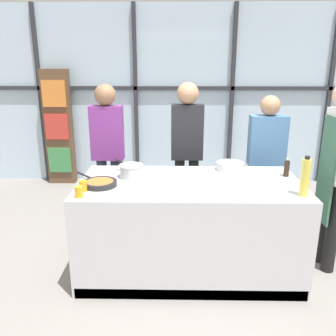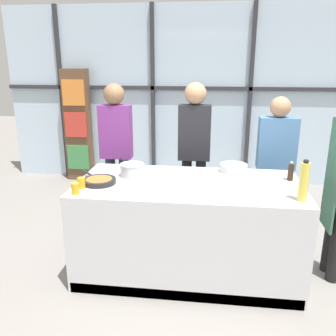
% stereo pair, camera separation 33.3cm
% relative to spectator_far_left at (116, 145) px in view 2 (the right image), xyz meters
% --- Properties ---
extents(ground_plane, '(18.00, 18.00, 0.00)m').
position_rel_spectator_far_left_xyz_m(ground_plane, '(0.92, -0.90, -1.02)').
color(ground_plane, gray).
extents(back_window_wall, '(6.40, 0.10, 2.80)m').
position_rel_spectator_far_left_xyz_m(back_window_wall, '(0.92, 1.82, 0.39)').
color(back_window_wall, silver).
rests_on(back_window_wall, ground_plane).
extents(bookshelf, '(0.43, 0.19, 1.84)m').
position_rel_spectator_far_left_xyz_m(bookshelf, '(-1.09, 1.63, -0.09)').
color(bookshelf, brown).
rests_on(bookshelf, ground_plane).
extents(demo_island, '(2.04, 1.00, 0.90)m').
position_rel_spectator_far_left_xyz_m(demo_island, '(0.92, -0.90, -0.57)').
color(demo_island, silver).
rests_on(demo_island, ground_plane).
extents(spectator_far_left, '(0.37, 0.24, 1.72)m').
position_rel_spectator_far_left_xyz_m(spectator_far_left, '(0.00, 0.00, 0.00)').
color(spectator_far_left, '#232838').
rests_on(spectator_far_left, ground_plane).
extents(spectator_center_left, '(0.36, 0.24, 1.74)m').
position_rel_spectator_far_left_xyz_m(spectator_center_left, '(0.92, 0.00, 0.02)').
color(spectator_center_left, black).
rests_on(spectator_center_left, ground_plane).
extents(spectator_center_right, '(0.42, 0.22, 1.60)m').
position_rel_spectator_far_left_xyz_m(spectator_center_right, '(1.83, 0.00, -0.11)').
color(spectator_center_right, black).
rests_on(spectator_center_right, ground_plane).
extents(frying_pan, '(0.43, 0.44, 0.04)m').
position_rel_spectator_far_left_xyz_m(frying_pan, '(0.11, -1.02, -0.09)').
color(frying_pan, '#232326').
rests_on(frying_pan, demo_island).
extents(saucepan, '(0.30, 0.38, 0.12)m').
position_rel_spectator_far_left_xyz_m(saucepan, '(0.36, -0.78, -0.05)').
color(saucepan, silver).
rests_on(saucepan, demo_island).
extents(white_plate, '(0.23, 0.23, 0.01)m').
position_rel_spectator_far_left_xyz_m(white_plate, '(1.35, -0.97, -0.11)').
color(white_plate, white).
rests_on(white_plate, demo_island).
extents(mixing_bowl, '(0.27, 0.27, 0.08)m').
position_rel_spectator_far_left_xyz_m(mixing_bowl, '(1.34, -0.53, -0.07)').
color(mixing_bowl, silver).
rests_on(mixing_bowl, demo_island).
extents(oil_bottle, '(0.07, 0.07, 0.34)m').
position_rel_spectator_far_left_xyz_m(oil_bottle, '(1.84, -1.23, 0.05)').
color(oil_bottle, '#E0CC4C').
rests_on(oil_bottle, demo_island).
extents(pepper_grinder, '(0.05, 0.05, 0.18)m').
position_rel_spectator_far_left_xyz_m(pepper_grinder, '(1.85, -0.73, -0.03)').
color(pepper_grinder, '#332319').
rests_on(pepper_grinder, demo_island).
extents(juice_glass_near, '(0.07, 0.07, 0.09)m').
position_rel_spectator_far_left_xyz_m(juice_glass_near, '(-0.00, -1.30, -0.07)').
color(juice_glass_near, orange).
rests_on(juice_glass_near, demo_island).
extents(juice_glass_far, '(0.07, 0.07, 0.09)m').
position_rel_spectator_far_left_xyz_m(juice_glass_far, '(-0.00, -1.16, -0.07)').
color(juice_glass_far, orange).
rests_on(juice_glass_far, demo_island).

